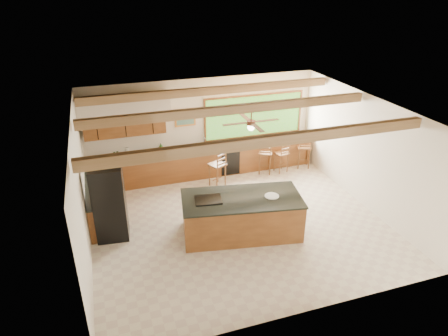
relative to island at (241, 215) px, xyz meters
name	(u,v)px	position (x,y,z in m)	size (l,w,h in m)	color
ground	(237,222)	(0.07, 0.44, -0.50)	(7.20, 7.20, 0.00)	beige
room_shell	(223,134)	(-0.10, 1.10, 1.72)	(7.27, 6.54, 3.02)	white
counter_run	(184,170)	(-0.75, 2.96, -0.03)	(7.12, 3.10, 1.22)	brown
island	(241,215)	(0.00, 0.00, 0.00)	(3.02, 1.80, 1.01)	brown
refrigerator	(110,202)	(-2.98, 0.84, 0.44)	(0.80, 0.78, 1.87)	black
bar_stool_a	(218,166)	(0.17, 2.43, 0.20)	(0.56, 0.56, 1.18)	brown
bar_stool_b	(266,154)	(1.87, 2.83, 0.19)	(0.55, 0.55, 1.15)	brown
bar_stool_c	(305,148)	(3.24, 2.83, 0.21)	(0.54, 0.54, 1.19)	brown
bar_stool_d	(282,154)	(2.40, 2.75, 0.13)	(0.45, 0.45, 1.06)	brown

